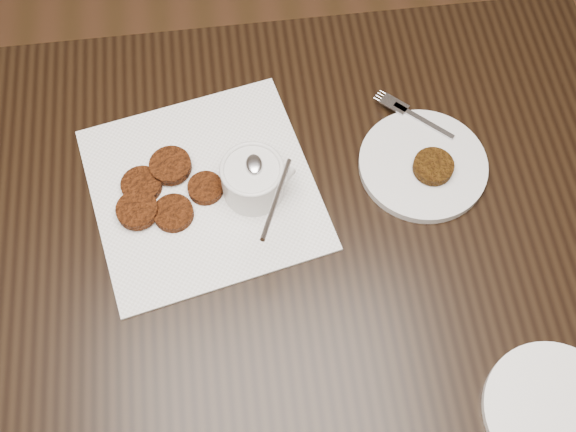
# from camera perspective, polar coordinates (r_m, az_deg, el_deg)

# --- Properties ---
(table) EXTENTS (1.28, 0.83, 0.75)m
(table) POSITION_cam_1_polar(r_m,az_deg,el_deg) (1.35, -3.67, -8.99)
(table) COLOR black
(table) RESTS_ON floor
(napkin) EXTENTS (0.38, 0.38, 0.00)m
(napkin) POSITION_cam_1_polar(r_m,az_deg,el_deg) (1.04, -7.03, 2.28)
(napkin) COLOR white
(napkin) RESTS_ON table
(sauce_ramekin) EXTENTS (0.14, 0.14, 0.13)m
(sauce_ramekin) POSITION_cam_1_polar(r_m,az_deg,el_deg) (0.98, -3.03, 4.00)
(sauce_ramekin) COLOR silver
(sauce_ramekin) RESTS_ON napkin
(patty_cluster) EXTENTS (0.22, 0.22, 0.02)m
(patty_cluster) POSITION_cam_1_polar(r_m,az_deg,el_deg) (1.03, -10.37, 1.77)
(patty_cluster) COLOR #63280D
(patty_cluster) RESTS_ON napkin
(plate_with_patty) EXTENTS (0.28, 0.28, 0.03)m
(plate_with_patty) POSITION_cam_1_polar(r_m,az_deg,el_deg) (1.06, 11.17, 4.39)
(plate_with_patty) COLOR silver
(plate_with_patty) RESTS_ON table
(plate_empty) EXTENTS (0.19, 0.19, 0.01)m
(plate_empty) POSITION_cam_1_polar(r_m,az_deg,el_deg) (0.98, 21.24, -14.93)
(plate_empty) COLOR white
(plate_empty) RESTS_ON table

